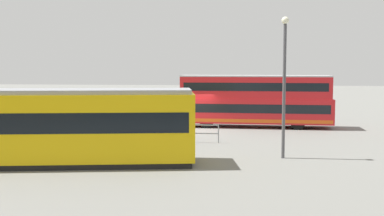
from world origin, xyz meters
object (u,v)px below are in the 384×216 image
at_px(double_decker_bus, 255,101).
at_px(street_lamp, 284,76).
at_px(info_sign, 67,112).
at_px(pedestrian_near_railing, 136,127).
at_px(tram_yellow, 43,126).

distance_m(double_decker_bus, street_lamp, 11.90).
bearing_deg(info_sign, double_decker_bus, -148.32).
distance_m(double_decker_bus, info_sign, 13.72).
xyz_separation_m(pedestrian_near_railing, street_lamp, (-8.26, 3.64, 3.09)).
xyz_separation_m(tram_yellow, street_lamp, (-11.05, -2.80, 2.23)).
height_order(info_sign, street_lamp, street_lamp).
bearing_deg(info_sign, tram_yellow, 103.46).
bearing_deg(double_decker_bus, info_sign, 31.68).
relative_size(tram_yellow, pedestrian_near_railing, 8.53).
bearing_deg(pedestrian_near_railing, info_sign, -10.35).
xyz_separation_m(tram_yellow, info_sign, (1.74, -7.26, -0.12)).
bearing_deg(street_lamp, double_decker_bus, -84.53).
bearing_deg(pedestrian_near_railing, tram_yellow, 66.57).
relative_size(info_sign, street_lamp, 0.36).
height_order(tram_yellow, info_sign, tram_yellow).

